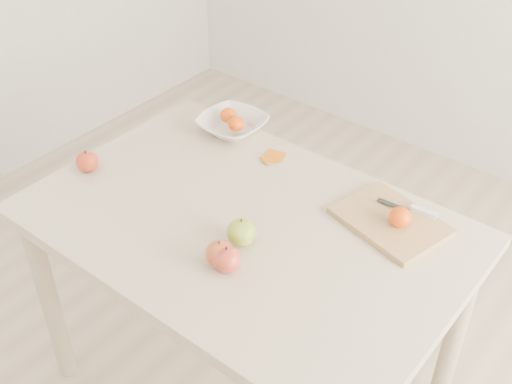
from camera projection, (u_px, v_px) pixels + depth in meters
The scene contains 13 objects.
table at pixel (245, 247), 1.83m from camera, with size 1.20×0.80×0.75m.
cutting_board at pixel (390, 221), 1.75m from camera, with size 0.29×0.21×0.02m, color tan.
board_tangerine at pixel (400, 217), 1.71m from camera, with size 0.06×0.06×0.05m, color #C94C07.
fruit_bowl at pixel (232, 125), 2.12m from camera, with size 0.22×0.22×0.05m, color white.
bowl_tangerine_near at pixel (228, 115), 2.13m from camera, with size 0.06×0.06×0.05m, color orange.
bowl_tangerine_far at pixel (236, 124), 2.08m from camera, with size 0.06×0.06×0.05m, color #E76308.
orange_peel_a at pixel (275, 157), 2.01m from camera, with size 0.06×0.04×0.00m, color #CB620E.
orange_peel_b at pixel (268, 161), 2.00m from camera, with size 0.04×0.04×0.00m, color #C86E0E.
paring_knife at pixel (419, 211), 1.76m from camera, with size 0.17×0.05×0.01m.
apple_green at pixel (242, 232), 1.67m from camera, with size 0.08×0.08×0.07m, color olive.
apple_red_d at pixel (87, 162), 1.94m from camera, with size 0.07×0.07×0.06m, color #A51516.
apple_red_e at pixel (227, 259), 1.60m from camera, with size 0.07×0.07×0.06m, color maroon.
apple_red_c at pixel (220, 253), 1.61m from camera, with size 0.07×0.07×0.07m, color #A0291C.
Camera 1 is at (0.87, -1.04, 1.88)m, focal length 45.00 mm.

